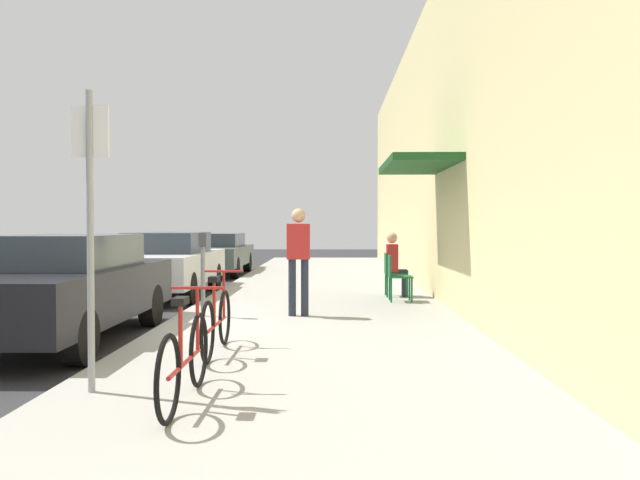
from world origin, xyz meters
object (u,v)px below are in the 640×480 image
parked_car_0 (63,286)px  cafe_chair_0 (396,275)px  bicycle_0 (185,359)px  bicycle_1 (217,321)px  cafe_chair_1 (392,271)px  street_sign (90,216)px  pedestrian_standing (298,253)px  parked_car_2 (216,253)px  parking_meter (203,268)px  seated_patron_1 (395,262)px  parked_car_1 (167,263)px

parked_car_0 → cafe_chair_0: bearing=36.4°
bicycle_0 → cafe_chair_0: 7.18m
bicycle_1 → cafe_chair_1: size_ratio=1.97×
street_sign → cafe_chair_0: size_ratio=2.99×
street_sign → bicycle_1: bearing=64.1°
pedestrian_standing → parked_car_0: bearing=-151.9°
bicycle_1 → parked_car_2: bearing=100.5°
parking_meter → cafe_chair_0: 3.80m
cafe_chair_0 → seated_patron_1: (0.06, 0.83, 0.19)m
parking_meter → cafe_chair_0: bearing=31.0°
parking_meter → street_sign: 4.53m
seated_patron_1 → pedestrian_standing: bearing=-123.4°
bicycle_0 → cafe_chair_0: bicycle_0 is taller
street_sign → bicycle_1: size_ratio=1.52×
parked_car_0 → bicycle_0: size_ratio=2.57×
parked_car_1 → seated_patron_1: (4.86, -0.91, 0.09)m
bicycle_0 → cafe_chair_1: bearing=72.4°
parking_meter → pedestrian_standing: bearing=1.9°
bicycle_0 → pedestrian_standing: size_ratio=1.01×
parked_car_2 → cafe_chair_0: bearing=-57.7°
parking_meter → street_sign: (-0.05, -4.47, 0.75)m
parked_car_1 → bicycle_1: (2.29, -6.54, -0.25)m
parked_car_2 → bicycle_1: (2.29, -12.40, -0.21)m
parked_car_1 → street_sign: street_sign is taller
bicycle_1 → pedestrian_standing: pedestrian_standing is taller
parked_car_2 → bicycle_1: bearing=-79.5°
parked_car_1 → parked_car_2: 5.86m
seated_patron_1 → pedestrian_standing: 3.29m
cafe_chair_1 → pedestrian_standing: pedestrian_standing is taller
parked_car_0 → seated_patron_1: size_ratio=3.41×
parked_car_1 → parked_car_2: (-0.00, 5.86, -0.04)m
parked_car_2 → bicycle_0: (2.39, -14.36, -0.21)m
street_sign → seated_patron_1: size_ratio=2.02×
bicycle_0 → parked_car_2: bearing=99.5°
bicycle_1 → street_sign: bearing=-115.9°
parked_car_2 → bicycle_1: size_ratio=2.57×
cafe_chair_0 → pedestrian_standing: (-1.74, -1.91, 0.50)m
street_sign → pedestrian_standing: bearing=71.0°
parked_car_1 → parked_car_2: parked_car_1 is taller
parked_car_1 → cafe_chair_0: (4.80, -1.74, -0.11)m
parked_car_0 → pedestrian_standing: (3.06, 1.63, 0.37)m
parked_car_2 → parking_meter: (1.55, -9.56, 0.20)m
pedestrian_standing → parked_car_2: bearing=107.8°
cafe_chair_1 → seated_patron_1: seated_patron_1 is taller
parking_meter → street_sign: bearing=-90.6°
parked_car_1 → street_sign: (1.50, -8.17, 0.91)m
parking_meter → bicycle_1: parking_meter is taller
bicycle_1 → cafe_chair_0: 5.42m
pedestrian_standing → parking_meter: bearing=-178.1°
parked_car_1 → pedestrian_standing: bearing=-50.0°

